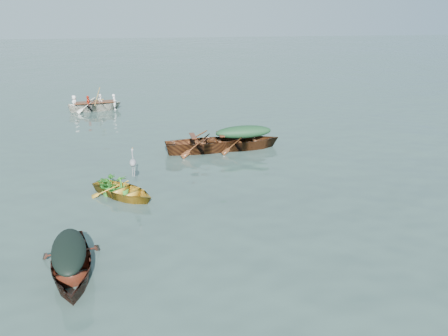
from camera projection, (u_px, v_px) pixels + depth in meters
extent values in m
plane|color=#344943|center=(216.00, 200.00, 13.72)|extent=(140.00, 140.00, 0.00)
imported|color=#B27922|center=(124.00, 197.00, 13.93)|extent=(3.06, 2.92, 0.78)
imported|color=#461710|center=(72.00, 274.00, 9.95)|extent=(2.00, 3.86, 0.92)
imported|color=#4C2B11|center=(243.00, 149.00, 18.55)|extent=(4.46, 1.73, 1.02)
imported|color=brown|center=(207.00, 151.00, 18.22)|extent=(4.91, 1.92, 1.15)
imported|color=beige|center=(95.00, 110.00, 25.16)|extent=(4.27, 1.91, 0.97)
ellipsoid|color=black|center=(69.00, 249.00, 9.72)|extent=(1.10, 2.13, 0.40)
ellipsoid|color=#193E23|center=(244.00, 131.00, 18.28)|extent=(2.45, 0.95, 0.52)
imported|color=#23631A|center=(111.00, 173.00, 13.99)|extent=(1.14, 1.12, 0.60)
imported|color=white|center=(94.00, 96.00, 24.86)|extent=(3.03, 1.58, 0.76)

